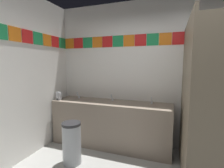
# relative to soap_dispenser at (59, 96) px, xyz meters

# --- Properties ---
(wall_back) EXTENTS (4.22, 0.09, 2.74)m
(wall_back) POSITION_rel_soap_dispenser_xyz_m (1.98, 0.50, 0.44)
(wall_back) COLOR white
(wall_back) RESTS_ON ground_plane
(vanity_counter) EXTENTS (2.24, 0.58, 0.85)m
(vanity_counter) POSITION_rel_soap_dispenser_xyz_m (1.04, 0.17, -0.49)
(vanity_counter) COLOR gray
(vanity_counter) RESTS_ON ground_plane
(faucet_left) EXTENTS (0.04, 0.10, 0.14)m
(faucet_left) POSITION_rel_soap_dispenser_xyz_m (0.29, 0.26, -0.03)
(faucet_left) COLOR silver
(faucet_left) RESTS_ON vanity_counter
(faucet_center) EXTENTS (0.04, 0.10, 0.14)m
(faucet_center) POSITION_rel_soap_dispenser_xyz_m (1.04, 0.26, -0.03)
(faucet_center) COLOR silver
(faucet_center) RESTS_ON vanity_counter
(faucet_right) EXTENTS (0.04, 0.10, 0.14)m
(faucet_right) POSITION_rel_soap_dispenser_xyz_m (1.79, 0.26, -0.03)
(faucet_right) COLOR silver
(faucet_right) RESTS_ON vanity_counter
(soap_dispenser) EXTENTS (0.09, 0.09, 0.16)m
(soap_dispenser) POSITION_rel_soap_dispenser_xyz_m (0.00, 0.00, 0.00)
(soap_dispenser) COLOR #B7BABF
(soap_dispenser) RESTS_ON vanity_counter
(stall_divider) EXTENTS (0.92, 1.42, 2.14)m
(stall_divider) POSITION_rel_soap_dispenser_xyz_m (2.47, -0.50, 0.14)
(stall_divider) COLOR #726651
(stall_divider) RESTS_ON ground_plane
(trash_bin) EXTENTS (0.30, 0.30, 0.66)m
(trash_bin) POSITION_rel_soap_dispenser_xyz_m (0.67, -0.59, -0.60)
(trash_bin) COLOR #999EA3
(trash_bin) RESTS_ON ground_plane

